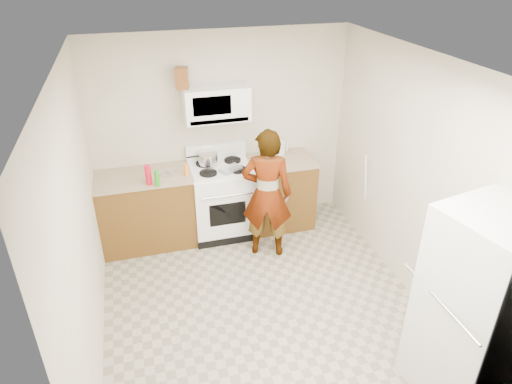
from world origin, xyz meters
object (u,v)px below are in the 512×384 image
object	(u,v)px
fridge	(476,309)
person	(267,194)
microwave	(216,103)
kettle	(280,148)
saucepan	(208,158)
gas_range	(222,199)

from	to	relation	value
fridge	person	bearing A→B (deg)	101.97
person	microwave	bearing A→B (deg)	-40.58
person	kettle	xyz separation A→B (m)	(0.41, 0.77, 0.22)
microwave	saucepan	distance (m)	0.69
kettle	saucepan	bearing A→B (deg)	-168.82
microwave	saucepan	world-z (taller)	microwave
fridge	kettle	world-z (taller)	fridge
gas_range	microwave	size ratio (longest dim) A/B	1.49
fridge	kettle	xyz separation A→B (m)	(-0.59, 3.06, 0.17)
gas_range	kettle	bearing A→B (deg)	12.59
gas_range	person	xyz separation A→B (m)	(0.42, -0.59, 0.31)
gas_range	kettle	xyz separation A→B (m)	(0.82, 0.18, 0.53)
saucepan	person	bearing A→B (deg)	-51.38
microwave	fridge	size ratio (longest dim) A/B	0.45
gas_range	saucepan	xyz separation A→B (m)	(-0.14, 0.10, 0.53)
gas_range	microwave	xyz separation A→B (m)	(0.00, 0.13, 1.21)
gas_range	saucepan	size ratio (longest dim) A/B	4.75
gas_range	fridge	size ratio (longest dim) A/B	0.66
kettle	microwave	bearing A→B (deg)	-169.78
microwave	fridge	xyz separation A→B (m)	(1.42, -3.00, -0.85)
gas_range	saucepan	bearing A→B (deg)	142.87
fridge	kettle	size ratio (longest dim) A/B	10.35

